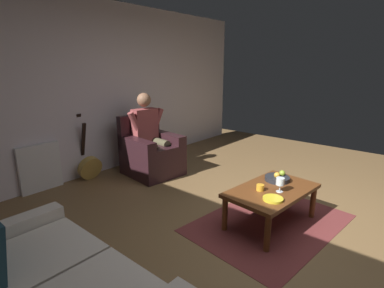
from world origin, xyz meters
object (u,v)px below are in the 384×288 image
armchair (151,154)px  candle_jar (260,188)px  guitar (89,165)px  wine_glass_near (280,182)px  person_seated (149,131)px  fruit_bowl (278,178)px  coffee_table (272,194)px  decorative_dish (273,199)px

armchair → candle_jar: size_ratio=11.29×
guitar → wine_glass_near: guitar is taller
candle_jar → person_seated: bearing=-99.4°
candle_jar → fruit_bowl: bearing=176.8°
coffee_table → decorative_dish: decorative_dish is taller
person_seated → decorative_dish: 2.37m
armchair → fruit_bowl: 2.10m
guitar → fruit_bowl: 2.75m
armchair → person_seated: 0.36m
armchair → wine_glass_near: armchair is taller
person_seated → decorative_dish: size_ratio=6.38×
guitar → person_seated: bearing=147.2°
coffee_table → wine_glass_near: size_ratio=7.10×
coffee_table → candle_jar: 0.17m
wine_glass_near → fruit_bowl: 0.32m
wine_glass_near → decorative_dish: size_ratio=0.77×
person_seated → candle_jar: bearing=87.0°
coffee_table → decorative_dish: size_ratio=5.47×
decorative_dish → wine_glass_near: bearing=-171.4°
armchair → fruit_bowl: (-0.03, 2.09, 0.11)m
person_seated → wine_glass_near: bearing=90.2°
armchair → guitar: 0.94m
wine_glass_near → coffee_table: bearing=-102.2°
coffee_table → candle_jar: size_ratio=13.36×
decorative_dish → candle_jar: candle_jar is taller
armchair → candle_jar: bearing=87.0°
armchair → coffee_table: size_ratio=0.85×
guitar → candle_jar: (-0.43, 2.60, 0.22)m
person_seated → candle_jar: person_seated is taller
fruit_bowl → guitar: bearing=-73.0°
armchair → guitar: size_ratio=0.92×
person_seated → candle_jar: (0.35, 2.10, -0.24)m
armchair → coffee_table: armchair is taller
armchair → decorative_dish: 2.33m
coffee_table → candle_jar: bearing=-33.1°
fruit_bowl → armchair: bearing=-89.1°
armchair → wine_glass_near: size_ratio=6.00×
fruit_bowl → candle_jar: (0.38, -0.02, 0.00)m
coffee_table → candle_jar: (0.12, -0.08, 0.09)m
fruit_bowl → coffee_table: bearing=12.6°
guitar → decorative_dish: bearing=96.1°
armchair → decorative_dish: bearing=84.7°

